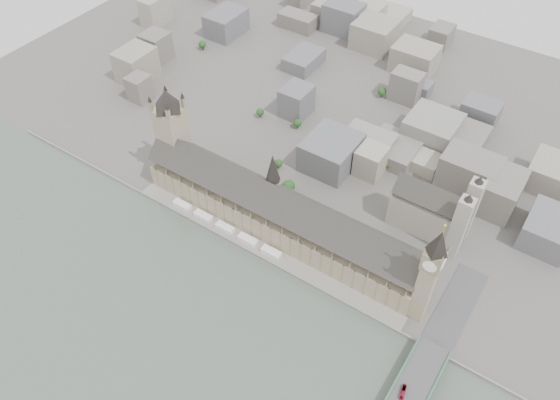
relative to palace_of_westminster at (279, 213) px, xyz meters
The scene contains 13 objects.
ground 30.06m from the palace_of_westminster, 90.00° to the right, with size 900.00×900.00×0.00m, color #595651.
river_thames 186.09m from the palace_of_westminster, 90.00° to the right, with size 600.00×600.00×0.00m, color #465347.
embankment_wall 40.67m from the palace_of_westminster, 90.00° to the right, with size 600.00×1.50×3.00m, color gray.
river_terrace 34.80m from the palace_of_westminster, 90.00° to the right, with size 270.00×15.00×2.00m, color gray.
terrace_tents 51.60m from the palace_of_westminster, 146.28° to the right, with size 118.00×7.00×4.00m.
palace_of_westminster is the anchor object (origin of this frame).
elizabeth_tower 142.94m from the palace_of_westminster, ahead, with size 17.00×17.00×107.50m.
victoria_tower 126.41m from the palace_of_westminster, behind, with size 30.00×30.00×100.00m.
central_tower 37.14m from the palace_of_westminster, 147.79° to the left, with size 13.00×13.00×48.00m.
westminster_abbey 134.09m from the palace_of_westminster, 34.17° to the left, with size 68.00×36.00×64.00m.
city_skyline_inland 225.33m from the palace_of_westminster, 90.00° to the left, with size 720.00×360.00×38.00m, color gray, non-canonical shape.
park_trees 44.22m from the palace_of_westminster, 103.94° to the left, with size 110.00×30.00×15.00m, color #234E1B, non-canonical shape.
red_bus_north 177.91m from the palace_of_westminster, 27.43° to the right, with size 2.65×11.31×3.15m, color #AE132C.
Camera 1 is at (177.16, -243.91, 374.08)m, focal length 35.00 mm.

